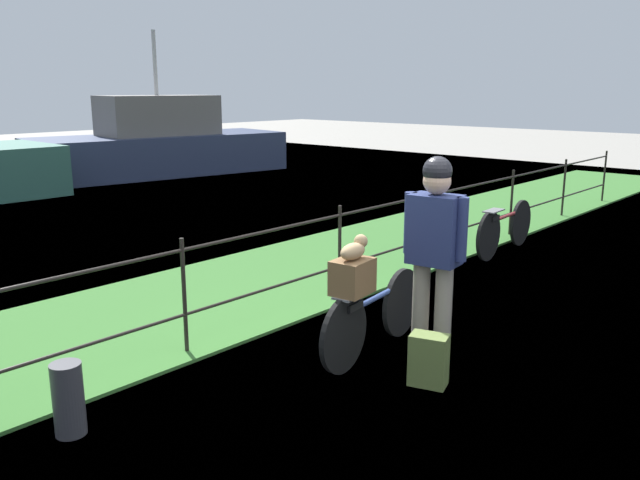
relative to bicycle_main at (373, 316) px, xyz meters
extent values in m
plane|color=gray|center=(-0.07, -0.86, -0.33)|extent=(60.00, 60.00, 0.00)
cube|color=#38702D|center=(-0.07, 2.17, -0.32)|extent=(27.00, 2.40, 0.03)
cylinder|color=#28231E|center=(-1.07, 1.16, 0.17)|extent=(0.04, 0.04, 1.01)
cylinder|color=#28231E|center=(0.93, 1.16, 0.17)|extent=(0.04, 0.04, 1.01)
cylinder|color=#28231E|center=(2.93, 1.16, 0.17)|extent=(0.04, 0.04, 1.01)
cylinder|color=#28231E|center=(4.93, 1.16, 0.17)|extent=(0.04, 0.04, 1.01)
cylinder|color=#28231E|center=(6.93, 1.16, 0.17)|extent=(0.04, 0.04, 1.01)
cylinder|color=#28231E|center=(8.93, 1.16, 0.17)|extent=(0.04, 0.04, 1.01)
cylinder|color=#28231E|center=(-0.07, 1.16, 0.02)|extent=(18.00, 0.03, 0.03)
cylinder|color=#28231E|center=(-0.07, 1.16, 0.58)|extent=(18.00, 0.03, 0.03)
cylinder|color=black|center=(0.50, 0.06, -0.02)|extent=(0.62, 0.12, 0.62)
cylinder|color=black|center=(-0.46, -0.06, -0.02)|extent=(0.62, 0.12, 0.62)
cylinder|color=#3D569E|center=(0.02, 0.00, 0.15)|extent=(0.75, 0.14, 0.04)
cube|color=black|center=(-0.34, -0.04, 0.19)|extent=(0.21, 0.11, 0.06)
cube|color=slate|center=(-0.34, -0.04, 0.28)|extent=(0.38, 0.20, 0.02)
cube|color=brown|center=(-0.34, -0.04, 0.43)|extent=(0.36, 0.29, 0.28)
ellipsoid|color=tan|center=(-0.34, -0.04, 0.63)|extent=(0.30, 0.17, 0.13)
sphere|color=tan|center=(-0.22, -0.03, 0.69)|extent=(0.11, 0.11, 0.11)
cylinder|color=gray|center=(0.21, -0.33, 0.08)|extent=(0.14, 0.14, 0.82)
cylinder|color=gray|center=(0.24, -0.52, 0.08)|extent=(0.14, 0.14, 0.82)
cube|color=navy|center=(0.22, -0.43, 0.77)|extent=(0.31, 0.43, 0.56)
cylinder|color=navy|center=(0.20, -0.21, 0.80)|extent=(0.10, 0.10, 0.50)
cylinder|color=navy|center=(0.25, -0.64, 0.80)|extent=(0.10, 0.10, 0.50)
sphere|color=tan|center=(0.22, -0.43, 1.16)|extent=(0.22, 0.22, 0.22)
sphere|color=black|center=(0.22, -0.43, 1.24)|extent=(0.23, 0.23, 0.23)
cube|color=olive|center=(-0.20, -0.68, -0.13)|extent=(0.26, 0.32, 0.40)
cylinder|color=#38383D|center=(-2.37, 0.66, -0.08)|extent=(0.20, 0.20, 0.49)
cylinder|color=black|center=(4.49, 0.79, 0.00)|extent=(0.65, 0.09, 0.65)
cylinder|color=black|center=(3.40, 0.72, 0.00)|extent=(0.65, 0.09, 0.65)
cylinder|color=#9E2D2D|center=(3.95, 0.76, 0.17)|extent=(0.85, 0.10, 0.04)
cube|color=black|center=(3.52, 0.73, 0.22)|extent=(0.21, 0.10, 0.06)
cube|color=slate|center=(3.52, 0.73, 0.31)|extent=(0.37, 0.18, 0.02)
cube|color=#2D3856|center=(5.69, 11.29, 0.17)|extent=(6.72, 3.37, 1.01)
cube|color=slate|center=(5.69, 11.29, 1.17)|extent=(3.06, 2.07, 1.00)
cylinder|color=#B2B2B2|center=(5.69, 11.29, 2.47)|extent=(0.10, 0.10, 1.60)
camera|label=1|loc=(-4.14, -3.10, 1.87)|focal=36.43mm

